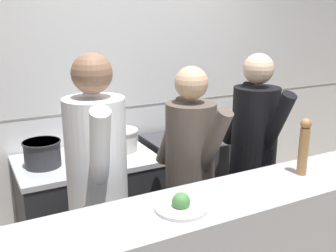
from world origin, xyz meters
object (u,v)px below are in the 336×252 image
object	(u,v)px
sauce_pot	(88,147)
chef_head_cook	(98,184)
stock_pot	(42,153)
plated_dish_main	(181,205)
oven_range	(89,208)
braising_pot	(120,139)
pepper_mill	(304,146)
chefs_knife	(177,146)
chef_sous	(190,173)
chef_line	(253,152)

from	to	relation	value
sauce_pot	chef_head_cook	bearing A→B (deg)	-102.36
stock_pot	plated_dish_main	xyz separation A→B (m)	(0.42, -1.35, 0.08)
oven_range	braising_pot	xyz separation A→B (m)	(0.31, 0.06, 0.53)
oven_range	pepper_mill	bearing A→B (deg)	-53.74
chefs_knife	braising_pot	bearing A→B (deg)	153.96
pepper_mill	stock_pot	bearing A→B (deg)	134.77
sauce_pot	chefs_knife	world-z (taller)	sauce_pot
sauce_pot	chef_sous	world-z (taller)	chef_sous
stock_pot	chefs_knife	xyz separation A→B (m)	(1.07, -0.14, -0.07)
pepper_mill	chef_head_cook	world-z (taller)	chef_head_cook
plated_dish_main	chef_sous	distance (m)	0.74
chef_head_cook	chef_line	world-z (taller)	chef_head_cook
plated_dish_main	pepper_mill	distance (m)	0.88
stock_pot	braising_pot	size ratio (longest dim) A/B	0.93
stock_pot	sauce_pot	distance (m)	0.35
oven_range	braising_pot	size ratio (longest dim) A/B	3.55
chefs_knife	chef_line	bearing A→B (deg)	-55.25
stock_pot	chef_line	xyz separation A→B (m)	(1.44, -0.68, -0.02)
oven_range	braising_pot	world-z (taller)	braising_pot
pepper_mill	chef_sous	distance (m)	0.77
stock_pot	oven_range	bearing A→B (deg)	1.39
sauce_pot	pepper_mill	xyz separation A→B (m)	(0.94, -1.31, 0.25)
sauce_pot	chef_head_cook	xyz separation A→B (m)	(-0.17, -0.76, 0.02)
oven_range	plated_dish_main	size ratio (longest dim) A/B	4.08
chef_line	braising_pot	bearing A→B (deg)	136.31
plated_dish_main	pepper_mill	xyz separation A→B (m)	(0.87, 0.05, 0.16)
chef_sous	chefs_knife	bearing A→B (deg)	58.85
braising_pot	chef_line	world-z (taller)	chef_line
oven_range	sauce_pot	xyz separation A→B (m)	(0.02, 0.00, 0.53)
stock_pot	chef_line	size ratio (longest dim) A/B	0.17
pepper_mill	chef_head_cook	xyz separation A→B (m)	(-1.11, 0.55, -0.23)
pepper_mill	chefs_knife	bearing A→B (deg)	100.68
chefs_knife	chef_line	size ratio (longest dim) A/B	0.22
stock_pot	chef_line	bearing A→B (deg)	-25.13
stock_pot	braising_pot	xyz separation A→B (m)	(0.64, 0.07, -0.01)
plated_dish_main	chef_head_cook	bearing A→B (deg)	111.76
braising_pot	plated_dish_main	bearing A→B (deg)	-98.94
chef_line	sauce_pot	bearing A→B (deg)	147.23
chefs_knife	chef_sous	bearing A→B (deg)	-111.12
sauce_pot	stock_pot	bearing A→B (deg)	-178.63
sauce_pot	plated_dish_main	bearing A→B (deg)	-87.01
sauce_pot	chef_head_cook	world-z (taller)	chef_head_cook
chef_head_cook	chef_sous	xyz separation A→B (m)	(0.65, 0.01, -0.06)
sauce_pot	braising_pot	xyz separation A→B (m)	(0.29, 0.06, -0.00)
oven_range	stock_pot	distance (m)	0.63
plated_dish_main	chef_sous	size ratio (longest dim) A/B	0.16
oven_range	chef_sous	size ratio (longest dim) A/B	0.66
stock_pot	chef_sous	bearing A→B (deg)	-41.79
chef_sous	chef_line	bearing A→B (deg)	-3.44
stock_pot	pepper_mill	distance (m)	1.85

